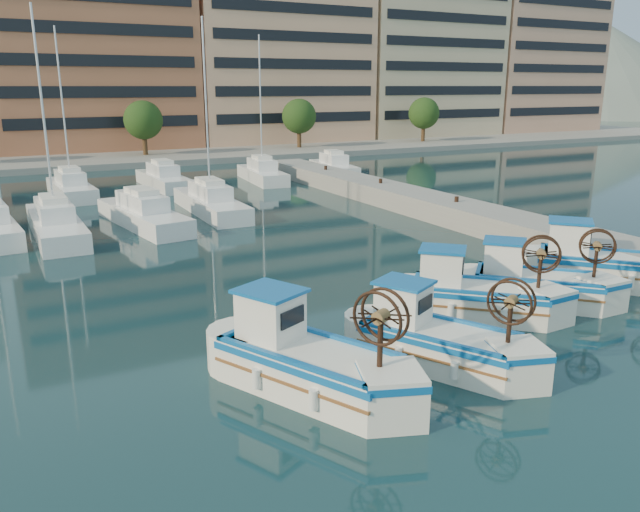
{
  "coord_description": "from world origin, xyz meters",
  "views": [
    {
      "loc": [
        -10.33,
        -13.72,
        7.64
      ],
      "look_at": [
        0.05,
        6.17,
        1.5
      ],
      "focal_mm": 35.0,
      "sensor_mm": 36.0,
      "label": 1
    }
  ],
  "objects_px": {
    "fishing_boat_c": "(474,294)",
    "fishing_boat_d": "(533,282)",
    "fishing_boat_a": "(306,359)",
    "fishing_boat_b": "(437,339)",
    "fishing_boat_e": "(599,263)"
  },
  "relations": [
    {
      "from": "fishing_boat_c",
      "to": "fishing_boat_d",
      "type": "height_order",
      "value": "fishing_boat_c"
    },
    {
      "from": "fishing_boat_a",
      "to": "fishing_boat_d",
      "type": "height_order",
      "value": "fishing_boat_a"
    },
    {
      "from": "fishing_boat_c",
      "to": "fishing_boat_d",
      "type": "distance_m",
      "value": 2.82
    },
    {
      "from": "fishing_boat_b",
      "to": "fishing_boat_e",
      "type": "xyz_separation_m",
      "value": [
        10.29,
        2.98,
        0.09
      ]
    },
    {
      "from": "fishing_boat_a",
      "to": "fishing_boat_c",
      "type": "height_order",
      "value": "fishing_boat_a"
    },
    {
      "from": "fishing_boat_a",
      "to": "fishing_boat_d",
      "type": "xyz_separation_m",
      "value": [
        10.25,
        2.24,
        -0.08
      ]
    },
    {
      "from": "fishing_boat_d",
      "to": "fishing_boat_c",
      "type": "bearing_deg",
      "value": 136.82
    },
    {
      "from": "fishing_boat_c",
      "to": "fishing_boat_b",
      "type": "bearing_deg",
      "value": 168.07
    },
    {
      "from": "fishing_boat_d",
      "to": "fishing_boat_e",
      "type": "height_order",
      "value": "fishing_boat_e"
    },
    {
      "from": "fishing_boat_e",
      "to": "fishing_boat_d",
      "type": "bearing_deg",
      "value": 143.16
    },
    {
      "from": "fishing_boat_c",
      "to": "fishing_boat_e",
      "type": "relative_size",
      "value": 0.93
    },
    {
      "from": "fishing_boat_a",
      "to": "fishing_boat_d",
      "type": "relative_size",
      "value": 1.19
    },
    {
      "from": "fishing_boat_b",
      "to": "fishing_boat_c",
      "type": "bearing_deg",
      "value": 8.26
    },
    {
      "from": "fishing_boat_e",
      "to": "fishing_boat_b",
      "type": "bearing_deg",
      "value": 153.44
    },
    {
      "from": "fishing_boat_a",
      "to": "fishing_boat_e",
      "type": "bearing_deg",
      "value": -14.87
    }
  ]
}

